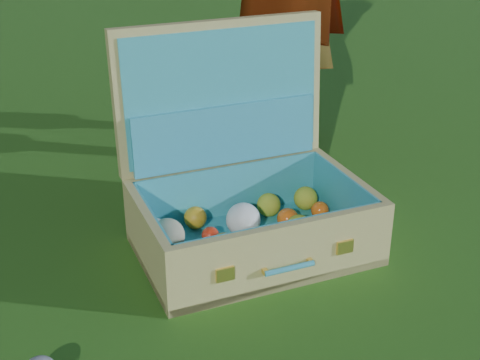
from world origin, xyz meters
name	(u,v)px	position (x,y,z in m)	size (l,w,h in m)	color
ground	(303,273)	(0.00, 0.00, 0.00)	(60.00, 60.00, 0.00)	#215114
suitcase	(242,186)	(-0.07, 0.25, 0.18)	(0.68, 0.55, 0.63)	tan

